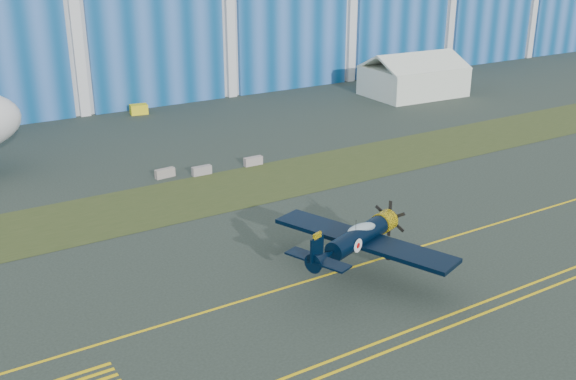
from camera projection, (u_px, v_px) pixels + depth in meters
ground at (275, 253)px, 50.71m from camera, size 260.00×260.00×0.00m
grass_median at (197, 196)px, 61.83m from camera, size 260.00×10.00×0.02m
taxiway_centreline at (312, 279)px, 46.74m from camera, size 200.00×0.20×0.02m
edge_line_near at (403, 345)px, 39.20m from camera, size 80.00×0.20×0.02m
edge_line_far at (392, 337)px, 39.99m from camera, size 80.00×0.20×0.02m
warbird at (358, 238)px, 45.81m from camera, size 15.14×16.56×4.03m
tent at (414, 74)px, 100.44m from camera, size 14.45×10.89×6.49m
tug at (139, 109)px, 90.39m from camera, size 2.46×1.74×1.32m
barrier_a at (165, 173)px, 66.53m from camera, size 2.04×0.76×0.90m
barrier_b at (202, 171)px, 67.26m from camera, size 2.01×0.64×0.90m
barrier_c at (253, 161)px, 70.09m from camera, size 2.01×0.62×0.90m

